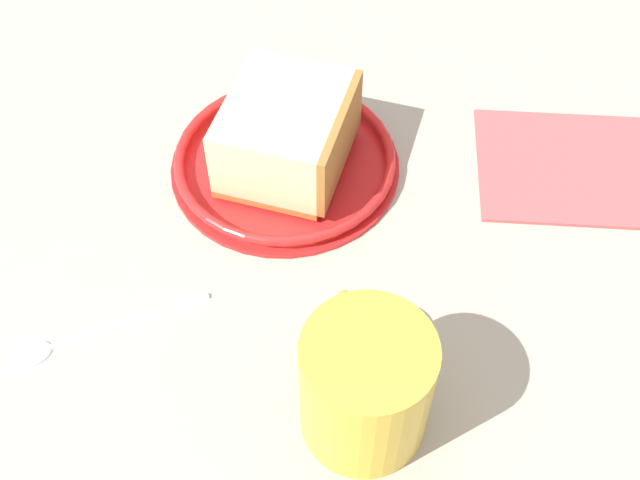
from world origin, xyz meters
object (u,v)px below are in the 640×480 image
Objects in this scene: tea_mug at (365,384)px; folded_napkin at (565,166)px; cake_slice at (287,134)px; teaspoon at (66,340)px; small_plate at (285,161)px.

folded_napkin is at bearing 137.58° from tea_mug.
cake_slice is 21.34cm from tea_mug.
tea_mug reaches higher than teaspoon.
folded_napkin is (1.63, 21.59, -0.45)cm from small_plate.
cake_slice is 0.93× the size of folded_napkin.
teaspoon is at bearing -46.61° from cake_slice.
small_plate reaches higher than teaspoon.
tea_mug reaches higher than cake_slice.
small_plate is 1.41× the size of cake_slice.
small_plate is 21.78cm from tea_mug.
small_plate is 1.32× the size of teaspoon.
small_plate reaches higher than folded_napkin.
tea_mug is at bearing 10.11° from small_plate.
folded_napkin is (1.53, 21.33, -3.45)cm from cake_slice.
small_plate is 21.65cm from folded_napkin.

